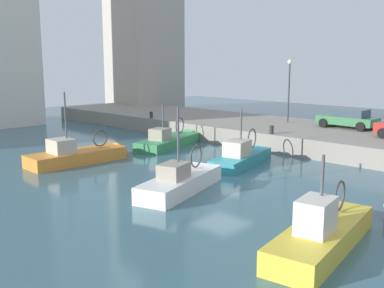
{
  "coord_description": "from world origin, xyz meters",
  "views": [
    {
      "loc": [
        -17.13,
        -14.41,
        5.83
      ],
      "look_at": [
        1.06,
        3.17,
        1.2
      ],
      "focal_mm": 41.94,
      "sensor_mm": 36.0,
      "label": 1
    }
  ],
  "objects_px": {
    "parked_car_green": "(348,118)",
    "mooring_bollard_north": "(151,115)",
    "fishing_boat_yellow": "(325,242)",
    "mooring_bollard_mid": "(272,130)",
    "fishing_boat_white": "(184,188)",
    "fishing_boat_teal": "(243,161)",
    "quay_streetlamp": "(289,80)",
    "fishing_boat_green": "(171,145)",
    "fishing_boat_orange": "(82,160)"
  },
  "relations": [
    {
      "from": "fishing_boat_green",
      "to": "parked_car_green",
      "type": "distance_m",
      "value": 12.72
    },
    {
      "from": "fishing_boat_white",
      "to": "mooring_bollard_north",
      "type": "height_order",
      "value": "fishing_boat_white"
    },
    {
      "from": "fishing_boat_white",
      "to": "mooring_bollard_north",
      "type": "xyz_separation_m",
      "value": [
        10.31,
        14.2,
        1.37
      ]
    },
    {
      "from": "fishing_boat_orange",
      "to": "fishing_boat_teal",
      "type": "height_order",
      "value": "fishing_boat_orange"
    },
    {
      "from": "fishing_boat_orange",
      "to": "quay_streetlamp",
      "type": "xyz_separation_m",
      "value": [
        16.01,
        -3.95,
        4.35
      ]
    },
    {
      "from": "fishing_boat_yellow",
      "to": "fishing_boat_teal",
      "type": "relative_size",
      "value": 1.06
    },
    {
      "from": "fishing_boat_green",
      "to": "quay_streetlamp",
      "type": "xyz_separation_m",
      "value": [
        8.77,
        -3.98,
        4.36
      ]
    },
    {
      "from": "fishing_boat_yellow",
      "to": "quay_streetlamp",
      "type": "height_order",
      "value": "quay_streetlamp"
    },
    {
      "from": "fishing_boat_green",
      "to": "mooring_bollard_north",
      "type": "distance_m",
      "value": 6.64
    },
    {
      "from": "mooring_bollard_mid",
      "to": "fishing_boat_green",
      "type": "bearing_deg",
      "value": 116.32
    },
    {
      "from": "fishing_boat_orange",
      "to": "parked_car_green",
      "type": "distance_m",
      "value": 18.57
    },
    {
      "from": "fishing_boat_orange",
      "to": "quay_streetlamp",
      "type": "distance_m",
      "value": 17.05
    },
    {
      "from": "fishing_boat_yellow",
      "to": "parked_car_green",
      "type": "height_order",
      "value": "fishing_boat_yellow"
    },
    {
      "from": "fishing_boat_green",
      "to": "fishing_boat_teal",
      "type": "relative_size",
      "value": 1.09
    },
    {
      "from": "quay_streetlamp",
      "to": "fishing_boat_white",
      "type": "bearing_deg",
      "value": -164.17
    },
    {
      "from": "fishing_boat_white",
      "to": "fishing_boat_teal",
      "type": "bearing_deg",
      "value": 12.1
    },
    {
      "from": "fishing_boat_orange",
      "to": "quay_streetlamp",
      "type": "bearing_deg",
      "value": -13.85
    },
    {
      "from": "fishing_boat_green",
      "to": "quay_streetlamp",
      "type": "relative_size",
      "value": 1.44
    },
    {
      "from": "fishing_boat_yellow",
      "to": "fishing_boat_orange",
      "type": "bearing_deg",
      "value": 85.23
    },
    {
      "from": "fishing_boat_green",
      "to": "fishing_boat_yellow",
      "type": "relative_size",
      "value": 1.03
    },
    {
      "from": "fishing_boat_white",
      "to": "fishing_boat_teal",
      "type": "distance_m",
      "value": 6.37
    },
    {
      "from": "fishing_boat_orange",
      "to": "fishing_boat_teal",
      "type": "xyz_separation_m",
      "value": [
        6.28,
        -7.14,
        0.04
      ]
    },
    {
      "from": "fishing_boat_green",
      "to": "parked_car_green",
      "type": "relative_size",
      "value": 1.7
    },
    {
      "from": "mooring_bollard_mid",
      "to": "quay_streetlamp",
      "type": "distance_m",
      "value": 6.8
    },
    {
      "from": "fishing_boat_orange",
      "to": "fishing_boat_teal",
      "type": "relative_size",
      "value": 1.04
    },
    {
      "from": "fishing_boat_green",
      "to": "fishing_boat_yellow",
      "type": "distance_m",
      "value": 18.45
    },
    {
      "from": "mooring_bollard_north",
      "to": "quay_streetlamp",
      "type": "height_order",
      "value": "quay_streetlamp"
    },
    {
      "from": "fishing_boat_teal",
      "to": "parked_car_green",
      "type": "height_order",
      "value": "fishing_boat_teal"
    },
    {
      "from": "fishing_boat_green",
      "to": "quay_streetlamp",
      "type": "distance_m",
      "value": 10.57
    },
    {
      "from": "fishing_boat_white",
      "to": "quay_streetlamp",
      "type": "relative_size",
      "value": 1.34
    },
    {
      "from": "fishing_boat_yellow",
      "to": "mooring_bollard_mid",
      "type": "xyz_separation_m",
      "value": [
        11.72,
        10.02,
        1.35
      ]
    },
    {
      "from": "parked_car_green",
      "to": "mooring_bollard_north",
      "type": "relative_size",
      "value": 7.43
    },
    {
      "from": "fishing_boat_orange",
      "to": "mooring_bollard_north",
      "type": "xyz_separation_m",
      "value": [
        10.36,
        5.73,
        1.37
      ]
    },
    {
      "from": "parked_car_green",
      "to": "fishing_boat_teal",
      "type": "bearing_deg",
      "value": 171.1
    },
    {
      "from": "fishing_boat_teal",
      "to": "quay_streetlamp",
      "type": "xyz_separation_m",
      "value": [
        9.73,
        3.19,
        4.31
      ]
    },
    {
      "from": "fishing_boat_teal",
      "to": "mooring_bollard_mid",
      "type": "xyz_separation_m",
      "value": [
        4.08,
        0.87,
        1.33
      ]
    },
    {
      "from": "parked_car_green",
      "to": "quay_streetlamp",
      "type": "relative_size",
      "value": 0.85
    },
    {
      "from": "parked_car_green",
      "to": "quay_streetlamp",
      "type": "bearing_deg",
      "value": 93.58
    },
    {
      "from": "fishing_boat_orange",
      "to": "fishing_boat_white",
      "type": "bearing_deg",
      "value": -89.67
    },
    {
      "from": "fishing_boat_white",
      "to": "quay_streetlamp",
      "type": "bearing_deg",
      "value": 15.83
    },
    {
      "from": "parked_car_green",
      "to": "mooring_bollard_north",
      "type": "xyz_separation_m",
      "value": [
        -5.95,
        14.44,
        -0.43
      ]
    },
    {
      "from": "fishing_boat_green",
      "to": "quay_streetlamp",
      "type": "bearing_deg",
      "value": -24.41
    },
    {
      "from": "fishing_boat_green",
      "to": "quay_streetlamp",
      "type": "height_order",
      "value": "quay_streetlamp"
    },
    {
      "from": "fishing_boat_orange",
      "to": "mooring_bollard_north",
      "type": "distance_m",
      "value": 11.92
    },
    {
      "from": "fishing_boat_green",
      "to": "parked_car_green",
      "type": "xyz_separation_m",
      "value": [
        9.06,
        -8.74,
        1.81
      ]
    },
    {
      "from": "mooring_bollard_north",
      "to": "quay_streetlamp",
      "type": "bearing_deg",
      "value": -59.72
    },
    {
      "from": "fishing_boat_white",
      "to": "fishing_boat_green",
      "type": "bearing_deg",
      "value": 49.76
    },
    {
      "from": "fishing_boat_yellow",
      "to": "fishing_boat_white",
      "type": "height_order",
      "value": "fishing_boat_white"
    },
    {
      "from": "parked_car_green",
      "to": "mooring_bollard_north",
      "type": "bearing_deg",
      "value": 112.39
    },
    {
      "from": "quay_streetlamp",
      "to": "parked_car_green",
      "type": "bearing_deg",
      "value": -86.42
    }
  ]
}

